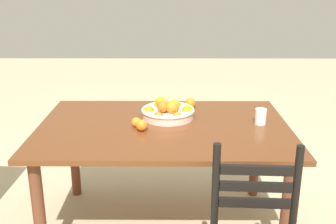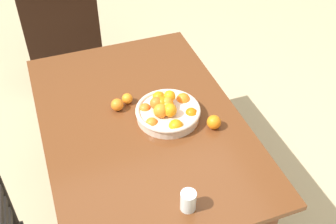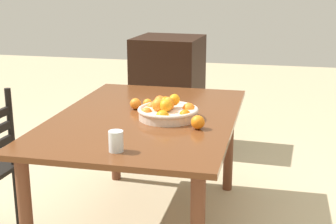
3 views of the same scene
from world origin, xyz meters
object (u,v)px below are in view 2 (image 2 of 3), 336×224
cabinet (61,26)px  orange_loose_0 (117,105)px  orange_loose_2 (127,99)px  dining_table (142,133)px  orange_loose_1 (214,122)px  drinking_glass (188,201)px  fruit_bowl (168,111)px

cabinet → orange_loose_0: 1.47m
cabinet → orange_loose_2: 1.44m
dining_table → orange_loose_1: bearing=-118.0°
orange_loose_0 → drinking_glass: drinking_glass is taller
fruit_bowl → orange_loose_1: fruit_bowl is taller
orange_loose_0 → orange_loose_1: (-0.31, -0.44, 0.00)m
dining_table → drinking_glass: (-0.61, -0.03, 0.14)m
orange_loose_0 → orange_loose_2: orange_loose_0 is taller
orange_loose_0 → drinking_glass: size_ratio=0.69×
fruit_bowl → orange_loose_0: bearing=56.9°
dining_table → orange_loose_1: (-0.18, -0.34, 0.13)m
cabinet → orange_loose_1: 1.86m
cabinet → orange_loose_0: (-1.44, -0.12, 0.27)m
dining_table → fruit_bowl: fruit_bowl is taller
drinking_glass → cabinet: bearing=6.3°
dining_table → cabinet: size_ratio=1.56×
dining_table → orange_loose_1: size_ratio=20.72×
drinking_glass → fruit_bowl: bearing=-11.3°
dining_table → orange_loose_1: orange_loose_1 is taller
cabinet → fruit_bowl: size_ratio=2.84×
drinking_glass → dining_table: bearing=2.4°
fruit_bowl → orange_loose_0: (0.16, 0.24, -0.01)m
orange_loose_1 → drinking_glass: drinking_glass is taller
fruit_bowl → orange_loose_2: bearing=41.4°
orange_loose_0 → orange_loose_2: (0.04, -0.07, -0.00)m
orange_loose_2 → drinking_glass: size_ratio=0.60×
dining_table → orange_loose_0: 0.21m
dining_table → orange_loose_1: 0.41m
cabinet → orange_loose_1: bearing=-158.7°
dining_table → orange_loose_0: size_ratio=22.63×
cabinet → fruit_bowl: (-1.60, -0.36, 0.28)m
fruit_bowl → orange_loose_1: bearing=-127.8°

